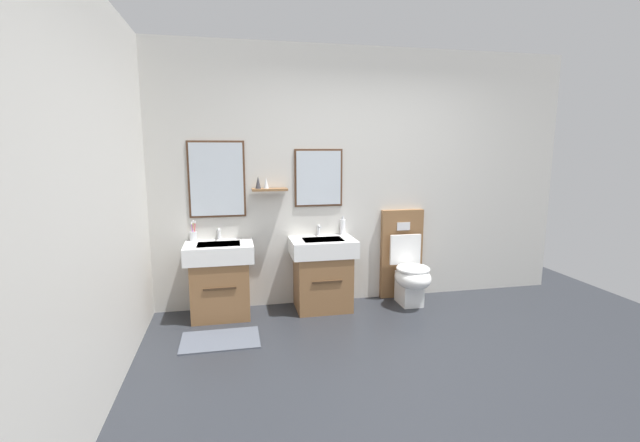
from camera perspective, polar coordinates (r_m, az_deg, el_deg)
name	(u,v)px	position (r m, az deg, el deg)	size (l,w,h in m)	color
ground_plane	(435,389)	(3.45, 14.99, -20.73)	(5.87, 5.08, 0.10)	#23262B
wall_back	(360,177)	(4.73, 5.34, 5.79)	(4.67, 0.27, 2.72)	beige
wall_left	(73,205)	(2.79, -29.93, 1.90)	(0.12, 3.88, 2.72)	beige
bath_mat	(220,340)	(4.02, -13.08, -15.12)	(0.68, 0.44, 0.01)	#474C56
vanity_sink_left	(220,278)	(4.44, -13.11, -7.35)	(0.66, 0.49, 0.75)	brown
tap_on_left_sink	(219,233)	(4.51, -13.27, -1.54)	(0.03, 0.13, 0.11)	silver
vanity_sink_right	(322,272)	(4.53, 0.32, -6.75)	(0.66, 0.49, 0.75)	brown
tap_on_right_sink	(319,229)	(4.60, -0.14, -1.06)	(0.03, 0.13, 0.11)	silver
toilet	(407,268)	(4.82, 11.46, -6.18)	(0.48, 0.62, 1.00)	brown
toothbrush_cup	(193,235)	(4.52, -16.46, -1.83)	(0.07, 0.07, 0.21)	silver
soap_dispenser	(343,227)	(4.65, 3.04, -0.75)	(0.06, 0.06, 0.20)	white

